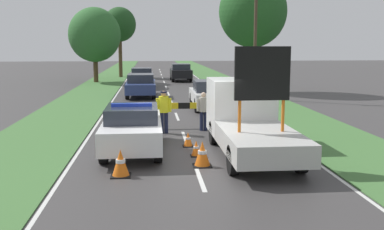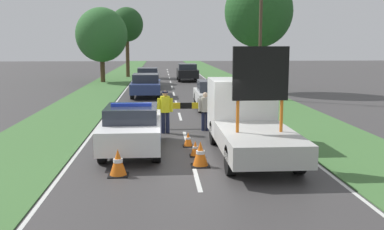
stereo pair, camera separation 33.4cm
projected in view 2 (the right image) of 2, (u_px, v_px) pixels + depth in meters
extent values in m
plane|color=#3D3A3A|center=(192.00, 160.00, 13.52)|extent=(160.00, 160.00, 0.00)
cube|color=silver|center=(197.00, 178.00, 11.74)|extent=(0.12, 2.37, 0.01)
cube|color=silver|center=(186.00, 138.00, 16.70)|extent=(0.12, 2.37, 0.01)
cube|color=silver|center=(180.00, 116.00, 21.66)|extent=(0.12, 2.37, 0.01)
cube|color=silver|center=(176.00, 103.00, 26.62)|extent=(0.12, 2.37, 0.01)
cube|color=silver|center=(174.00, 94.00, 31.58)|extent=(0.12, 2.37, 0.01)
cube|color=silver|center=(172.00, 87.00, 36.53)|extent=(0.12, 2.37, 0.01)
cube|color=silver|center=(171.00, 82.00, 41.49)|extent=(0.12, 2.37, 0.01)
cube|color=silver|center=(169.00, 78.00, 46.45)|extent=(0.12, 2.37, 0.01)
cube|color=silver|center=(169.00, 75.00, 51.41)|extent=(0.12, 2.37, 0.01)
cube|color=silver|center=(168.00, 72.00, 56.37)|extent=(0.12, 2.37, 0.01)
cube|color=silver|center=(167.00, 70.00, 61.33)|extent=(0.12, 2.37, 0.01)
cube|color=silver|center=(121.00, 95.00, 30.53)|extent=(0.10, 71.22, 0.01)
cube|color=silver|center=(226.00, 95.00, 31.03)|extent=(0.10, 71.22, 0.01)
cube|color=#427038|center=(99.00, 92.00, 32.85)|extent=(3.51, 120.00, 0.03)
cube|color=#427038|center=(246.00, 91.00, 33.60)|extent=(3.51, 120.00, 0.03)
cube|color=white|center=(132.00, 130.00, 14.51)|extent=(1.83, 4.51, 0.69)
cube|color=#282D38|center=(132.00, 113.00, 14.29)|extent=(1.61, 2.07, 0.46)
cylinder|color=black|center=(112.00, 133.00, 15.89)|extent=(0.24, 0.70, 0.70)
cylinder|color=black|center=(157.00, 132.00, 16.00)|extent=(0.24, 0.70, 0.70)
cylinder|color=black|center=(102.00, 151.00, 13.14)|extent=(0.24, 0.70, 0.70)
cylinder|color=black|center=(157.00, 150.00, 13.24)|extent=(0.24, 0.70, 0.70)
cube|color=#1E38C6|center=(131.00, 105.00, 14.25)|extent=(1.28, 0.24, 0.10)
cube|color=#193399|center=(132.00, 129.00, 14.51)|extent=(1.84, 3.70, 0.10)
cube|color=black|center=(136.00, 120.00, 16.78)|extent=(1.01, 0.08, 0.42)
cube|color=white|center=(241.00, 106.00, 15.53)|extent=(2.10, 2.17, 1.86)
cube|color=#232833|center=(236.00, 93.00, 16.53)|extent=(1.78, 0.04, 0.82)
cube|color=#B2B2AD|center=(259.00, 142.00, 12.70)|extent=(2.10, 3.79, 0.60)
cylinder|color=#D16619|center=(238.00, 117.00, 12.54)|extent=(0.09, 0.09, 0.90)
cylinder|color=#D16619|center=(281.00, 116.00, 12.62)|extent=(0.09, 0.09, 0.90)
cube|color=black|center=(261.00, 74.00, 12.39)|extent=(1.56, 0.12, 1.49)
cylinder|color=black|center=(214.00, 133.00, 15.61)|extent=(0.24, 0.81, 0.81)
cylinder|color=black|center=(266.00, 132.00, 15.74)|extent=(0.24, 0.81, 0.81)
cylinder|color=black|center=(230.00, 160.00, 11.94)|extent=(0.24, 0.81, 0.81)
cylinder|color=black|center=(299.00, 159.00, 12.06)|extent=(0.24, 0.81, 0.81)
cylinder|color=black|center=(152.00, 118.00, 18.69)|extent=(0.07, 0.07, 0.79)
cylinder|color=black|center=(208.00, 118.00, 18.85)|extent=(0.07, 0.07, 0.79)
cube|color=yellow|center=(151.00, 106.00, 18.60)|extent=(0.49, 0.08, 0.25)
cube|color=black|center=(162.00, 106.00, 18.64)|extent=(0.49, 0.08, 0.25)
cube|color=yellow|center=(174.00, 106.00, 18.67)|extent=(0.49, 0.08, 0.25)
cube|color=black|center=(186.00, 106.00, 18.70)|extent=(0.49, 0.08, 0.25)
cube|color=yellow|center=(198.00, 106.00, 18.74)|extent=(0.49, 0.08, 0.25)
cube|color=black|center=(209.00, 105.00, 18.77)|extent=(0.49, 0.08, 0.25)
cylinder|color=#191E38|center=(163.00, 123.00, 17.54)|extent=(0.16, 0.16, 0.83)
cylinder|color=#191E38|center=(168.00, 123.00, 17.55)|extent=(0.16, 0.16, 0.83)
cylinder|color=yellow|center=(165.00, 104.00, 17.43)|extent=(0.38, 0.38, 0.62)
cylinder|color=yellow|center=(159.00, 105.00, 17.42)|extent=(0.12, 0.12, 0.53)
cylinder|color=yellow|center=(171.00, 105.00, 17.45)|extent=(0.12, 0.12, 0.53)
sphere|color=#A57A5B|center=(165.00, 93.00, 17.36)|extent=(0.22, 0.22, 0.22)
cylinder|color=#141933|center=(165.00, 92.00, 17.35)|extent=(0.25, 0.25, 0.05)
cylinder|color=#191E38|center=(203.00, 121.00, 18.06)|extent=(0.15, 0.15, 0.78)
cylinder|color=#191E38|center=(207.00, 121.00, 18.08)|extent=(0.15, 0.15, 0.78)
cylinder|color=#B2AD9E|center=(205.00, 104.00, 17.96)|extent=(0.36, 0.36, 0.58)
cylinder|color=#B2AD9E|center=(200.00, 105.00, 17.95)|extent=(0.12, 0.12, 0.49)
cylinder|color=#B2AD9E|center=(211.00, 105.00, 17.98)|extent=(0.12, 0.12, 0.49)
sphere|color=beige|center=(205.00, 95.00, 17.90)|extent=(0.20, 0.20, 0.20)
cube|color=black|center=(188.00, 146.00, 15.31)|extent=(0.36, 0.36, 0.03)
cone|color=orange|center=(188.00, 139.00, 15.27)|extent=(0.30, 0.30, 0.47)
cylinder|color=white|center=(188.00, 138.00, 15.27)|extent=(0.17, 0.17, 0.07)
cube|color=black|center=(117.00, 123.00, 19.77)|extent=(0.42, 0.42, 0.03)
cone|color=orange|center=(117.00, 117.00, 19.72)|extent=(0.36, 0.36, 0.55)
cylinder|color=white|center=(117.00, 116.00, 19.72)|extent=(0.20, 0.20, 0.08)
cube|color=black|center=(195.00, 156.00, 13.99)|extent=(0.35, 0.35, 0.03)
cone|color=orange|center=(195.00, 148.00, 13.95)|extent=(0.30, 0.30, 0.46)
cylinder|color=white|center=(195.00, 147.00, 13.95)|extent=(0.17, 0.17, 0.06)
cube|color=black|center=(118.00, 175.00, 11.91)|extent=(0.53, 0.53, 0.03)
cone|color=orange|center=(118.00, 162.00, 11.86)|extent=(0.45, 0.45, 0.69)
cylinder|color=white|center=(118.00, 161.00, 11.85)|extent=(0.25, 0.25, 0.10)
cube|color=black|center=(200.00, 166.00, 12.84)|extent=(0.53, 0.53, 0.03)
cone|color=orange|center=(200.00, 153.00, 12.79)|extent=(0.45, 0.45, 0.69)
cylinder|color=white|center=(200.00, 152.00, 12.78)|extent=(0.25, 0.25, 0.10)
cube|color=silver|center=(213.00, 96.00, 24.18)|extent=(1.86, 4.21, 0.58)
cube|color=#282D38|center=(214.00, 86.00, 23.97)|extent=(1.64, 1.94, 0.58)
cylinder|color=black|center=(196.00, 99.00, 25.46)|extent=(0.24, 0.75, 0.75)
cylinder|color=black|center=(225.00, 99.00, 25.57)|extent=(0.24, 0.75, 0.75)
cylinder|color=black|center=(200.00, 105.00, 22.89)|extent=(0.24, 0.75, 0.75)
cylinder|color=black|center=(232.00, 105.00, 23.00)|extent=(0.24, 0.75, 0.75)
cube|color=navy|center=(146.00, 87.00, 29.82)|extent=(1.90, 4.67, 0.64)
cube|color=#282D38|center=(146.00, 78.00, 29.59)|extent=(1.67, 2.15, 0.54)
cylinder|color=black|center=(135.00, 89.00, 31.24)|extent=(0.24, 0.66, 0.66)
cylinder|color=black|center=(159.00, 89.00, 31.35)|extent=(0.24, 0.66, 0.66)
cylinder|color=black|center=(132.00, 94.00, 28.39)|extent=(0.24, 0.66, 0.66)
cylinder|color=black|center=(159.00, 94.00, 28.50)|extent=(0.24, 0.66, 0.66)
cube|color=slate|center=(148.00, 78.00, 35.91)|extent=(1.76, 4.12, 0.77)
cube|color=#282D38|center=(148.00, 70.00, 35.70)|extent=(1.55, 1.90, 0.42)
cylinder|color=black|center=(139.00, 81.00, 37.18)|extent=(0.24, 0.80, 0.80)
cylinder|color=black|center=(158.00, 81.00, 37.28)|extent=(0.24, 0.80, 0.80)
cylinder|color=black|center=(138.00, 84.00, 34.66)|extent=(0.24, 0.80, 0.80)
cylinder|color=black|center=(157.00, 84.00, 34.77)|extent=(0.24, 0.80, 0.80)
cube|color=black|center=(187.00, 73.00, 42.56)|extent=(1.88, 4.36, 0.75)
cube|color=#282D38|center=(187.00, 67.00, 42.33)|extent=(1.66, 2.00, 0.51)
cylinder|color=black|center=(178.00, 76.00, 43.89)|extent=(0.24, 0.71, 0.71)
cylinder|color=black|center=(195.00, 76.00, 44.00)|extent=(0.24, 0.71, 0.71)
cylinder|color=black|center=(179.00, 78.00, 41.23)|extent=(0.24, 0.71, 0.71)
cylinder|color=black|center=(197.00, 78.00, 41.34)|extent=(0.24, 0.71, 0.71)
cylinder|color=#4C3823|center=(128.00, 57.00, 47.24)|extent=(0.38, 0.38, 4.21)
ellipsoid|color=#1E471E|center=(127.00, 24.00, 46.71)|extent=(3.38, 3.38, 3.55)
cylinder|color=#4C3823|center=(257.00, 65.00, 32.44)|extent=(0.43, 0.43, 3.93)
ellipsoid|color=#235623|center=(259.00, 11.00, 31.85)|extent=(4.84, 4.84, 5.08)
cylinder|color=#4C3823|center=(103.00, 68.00, 40.98)|extent=(0.42, 0.42, 2.54)
ellipsoid|color=#2D662D|center=(102.00, 35.00, 40.51)|extent=(4.65, 4.65, 4.89)
cylinder|color=#473828|center=(260.00, 37.00, 27.85)|extent=(0.20, 0.20, 7.82)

